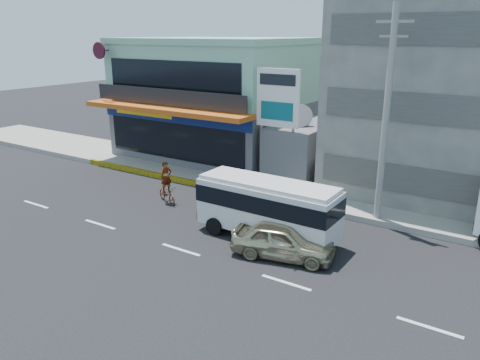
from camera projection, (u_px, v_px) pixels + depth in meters
name	position (u px, v px, depth m)	size (l,w,h in m)	color
ground	(181.00, 250.00, 19.72)	(120.00, 120.00, 0.00)	black
sidewalk	(370.00, 203.00, 24.68)	(70.00, 5.00, 0.30)	gray
shop_building	(218.00, 101.00, 33.82)	(12.40, 11.70, 8.00)	#4C4C51
gap_structure	(305.00, 151.00, 28.79)	(3.00, 6.00, 3.50)	#4C4C51
satellite_dish	(299.00, 125.00, 27.44)	(1.50, 1.50, 0.15)	slate
billboard	(278.00, 105.00, 25.85)	(2.60, 0.18, 6.90)	gray
utility_pole_near	(386.00, 117.00, 20.97)	(1.60, 0.30, 10.00)	#999993
minibus	(268.00, 205.00, 20.38)	(6.38, 2.28, 2.66)	silver
sedan	(283.00, 241.00, 18.88)	(1.69, 4.21, 1.43)	tan
motorcycle_rider	(167.00, 189.00, 24.99)	(1.88, 1.27, 2.28)	#4E1A0B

